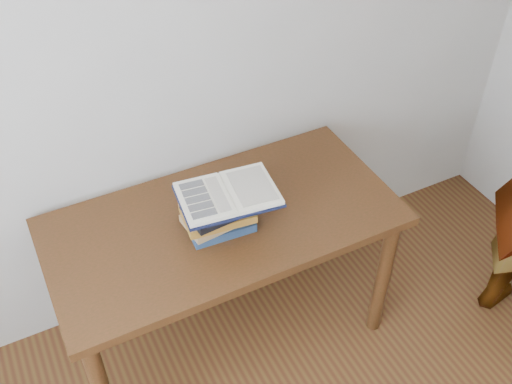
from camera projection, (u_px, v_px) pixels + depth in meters
desk at (224, 237)px, 2.27m from camera, size 1.30×0.65×0.70m
book_stack at (218, 213)px, 2.11m from camera, size 0.26×0.18×0.15m
open_book at (228, 194)px, 2.05m from camera, size 0.36×0.27×0.03m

